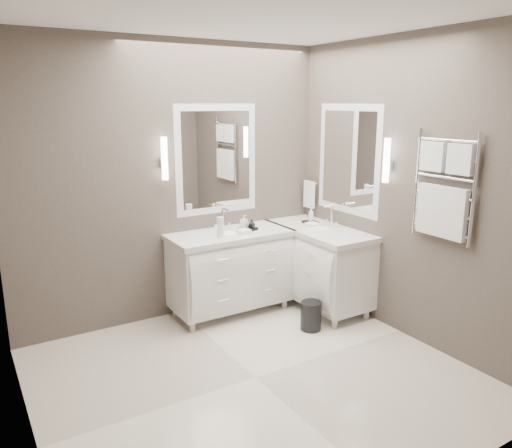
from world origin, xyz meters
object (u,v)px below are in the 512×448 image
vanity_back (230,267)px  vanity_right (318,262)px  waste_bin (311,316)px  towel_ladder (443,193)px

vanity_back → vanity_right: 0.93m
vanity_right → vanity_back: bearing=159.6°
vanity_right → waste_bin: size_ratio=4.47×
vanity_back → waste_bin: bearing=-59.5°
vanity_right → towel_ladder: towel_ladder is taller
waste_bin → towel_ladder: bearing=-52.9°
vanity_back → vanity_right: size_ratio=1.00×
towel_ladder → vanity_back: bearing=124.1°
vanity_right → waste_bin: (-0.43, -0.44, -0.35)m
vanity_back → vanity_right: same height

